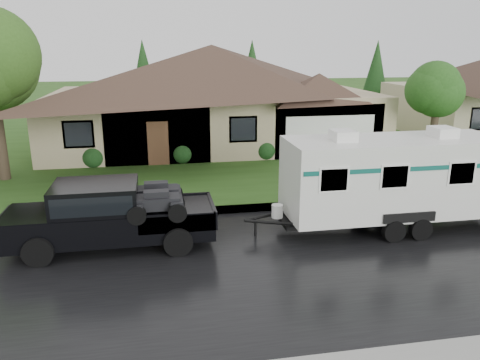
# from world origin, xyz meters

# --- Properties ---
(ground) EXTENTS (140.00, 140.00, 0.00)m
(ground) POSITION_xyz_m (0.00, 0.00, 0.00)
(ground) COLOR #284C17
(ground) RESTS_ON ground
(road) EXTENTS (140.00, 8.00, 0.01)m
(road) POSITION_xyz_m (0.00, -2.00, 0.01)
(road) COLOR black
(road) RESTS_ON ground
(curb) EXTENTS (140.00, 0.50, 0.15)m
(curb) POSITION_xyz_m (0.00, 2.25, 0.07)
(curb) COLOR gray
(curb) RESTS_ON ground
(lawn) EXTENTS (140.00, 26.00, 0.15)m
(lawn) POSITION_xyz_m (0.00, 15.00, 0.07)
(lawn) COLOR #284C17
(lawn) RESTS_ON ground
(house_main) EXTENTS (19.44, 10.80, 6.90)m
(house_main) POSITION_xyz_m (2.29, 13.84, 3.59)
(house_main) COLOR tan
(house_main) RESTS_ON lawn
(tree_right_green) EXTENTS (2.98, 2.98, 4.93)m
(tree_right_green) POSITION_xyz_m (12.32, 7.71, 3.57)
(tree_right_green) COLOR #382B1E
(tree_right_green) RESTS_ON lawn
(shrub_row) EXTENTS (13.60, 1.00, 1.00)m
(shrub_row) POSITION_xyz_m (2.00, 9.30, 0.65)
(shrub_row) COLOR #143814
(shrub_row) RESTS_ON lawn
(pickup_truck) EXTENTS (5.84, 2.22, 1.95)m
(pickup_truck) POSITION_xyz_m (-2.80, -0.12, 1.04)
(pickup_truck) COLOR black
(pickup_truck) RESTS_ON ground
(travel_trailer) EXTENTS (7.21, 2.53, 3.23)m
(travel_trailer) POSITION_xyz_m (6.01, -0.12, 1.72)
(travel_trailer) COLOR silver
(travel_trailer) RESTS_ON ground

